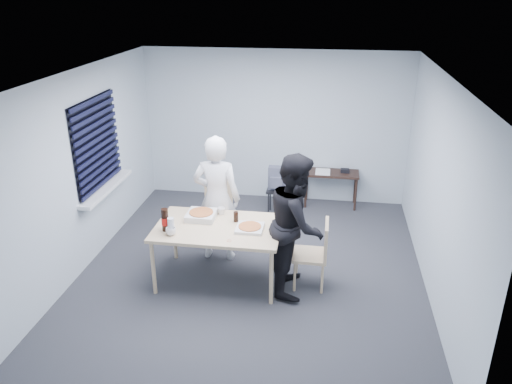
% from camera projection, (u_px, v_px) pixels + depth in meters
% --- Properties ---
extents(room, '(5.00, 5.00, 5.00)m').
position_uv_depth(room, '(99.00, 151.00, 6.87)').
color(room, '#2B2C31').
rests_on(room, ground).
extents(dining_table, '(1.57, 1.00, 0.77)m').
position_uv_depth(dining_table, '(218.00, 231.00, 6.26)').
color(dining_table, '#CCB891').
rests_on(dining_table, ground).
extents(chair_far, '(0.42, 0.42, 0.89)m').
position_uv_depth(chair_far, '(217.00, 207.00, 7.39)').
color(chair_far, '#CCB891').
rests_on(chair_far, ground).
extents(chair_right, '(0.42, 0.42, 0.89)m').
position_uv_depth(chair_right, '(317.00, 250.00, 6.20)').
color(chair_right, '#CCB891').
rests_on(chair_right, ground).
extents(person_white, '(0.65, 0.42, 1.77)m').
position_uv_depth(person_white, '(217.00, 199.00, 6.73)').
color(person_white, silver).
rests_on(person_white, ground).
extents(person_black, '(0.47, 0.86, 1.77)m').
position_uv_depth(person_black, '(296.00, 224.00, 6.03)').
color(person_black, black).
rests_on(person_black, ground).
extents(side_table, '(0.92, 0.41, 0.61)m').
position_uv_depth(side_table, '(331.00, 176.00, 8.49)').
color(side_table, black).
rests_on(side_table, ground).
extents(stool, '(0.32, 0.32, 0.45)m').
position_uv_depth(stool, '(277.00, 195.00, 8.25)').
color(stool, black).
rests_on(stool, ground).
extents(backpack, '(0.28, 0.20, 0.39)m').
position_uv_depth(backpack, '(277.00, 178.00, 8.12)').
color(backpack, '#565A62').
rests_on(backpack, stool).
extents(pizza_box_a, '(0.36, 0.36, 0.09)m').
position_uv_depth(pizza_box_a, '(201.00, 215.00, 6.44)').
color(pizza_box_a, silver).
rests_on(pizza_box_a, dining_table).
extents(pizza_box_b, '(0.33, 0.33, 0.05)m').
position_uv_depth(pizza_box_b, '(250.00, 228.00, 6.15)').
color(pizza_box_b, silver).
rests_on(pizza_box_b, dining_table).
extents(mug_a, '(0.17, 0.17, 0.10)m').
position_uv_depth(mug_a, '(171.00, 231.00, 6.01)').
color(mug_a, white).
rests_on(mug_a, dining_table).
extents(mug_b, '(0.10, 0.10, 0.09)m').
position_uv_depth(mug_b, '(221.00, 211.00, 6.54)').
color(mug_b, white).
rests_on(mug_b, dining_table).
extents(cola_glass, '(0.07, 0.07, 0.14)m').
position_uv_depth(cola_glass, '(236.00, 217.00, 6.34)').
color(cola_glass, black).
rests_on(cola_glass, dining_table).
extents(soda_bottle, '(0.09, 0.09, 0.29)m').
position_uv_depth(soda_bottle, '(165.00, 220.00, 6.08)').
color(soda_bottle, black).
rests_on(soda_bottle, dining_table).
extents(plastic_cups, '(0.10, 0.10, 0.19)m').
position_uv_depth(plastic_cups, '(171.00, 225.00, 6.05)').
color(plastic_cups, silver).
rests_on(plastic_cups, dining_table).
extents(rubber_band, '(0.07, 0.07, 0.00)m').
position_uv_depth(rubber_band, '(229.00, 241.00, 5.88)').
color(rubber_band, red).
rests_on(rubber_band, dining_table).
extents(papers, '(0.26, 0.34, 0.01)m').
position_uv_depth(papers, '(323.00, 172.00, 8.47)').
color(papers, white).
rests_on(papers, side_table).
extents(black_box, '(0.17, 0.14, 0.06)m').
position_uv_depth(black_box, '(345.00, 171.00, 8.43)').
color(black_box, black).
rests_on(black_box, side_table).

